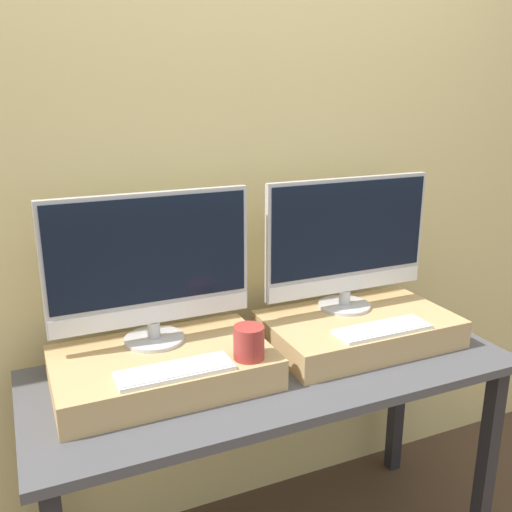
% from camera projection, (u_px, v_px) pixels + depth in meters
% --- Properties ---
extents(wall_back, '(8.00, 0.04, 2.60)m').
position_uv_depth(wall_back, '(228.00, 182.00, 2.00)').
color(wall_back, '#DBC684').
rests_on(wall_back, ground_plane).
extents(workbench, '(1.54, 0.62, 0.76)m').
position_uv_depth(workbench, '(274.00, 392.00, 1.85)').
color(workbench, '#47474C').
rests_on(workbench, ground_plane).
extents(wooden_riser_left, '(0.64, 0.40, 0.10)m').
position_uv_depth(wooden_riser_left, '(163.00, 368.00, 1.71)').
color(wooden_riser_left, tan).
rests_on(wooden_riser_left, workbench).
extents(monitor_left, '(0.62, 0.19, 0.47)m').
position_uv_depth(monitor_left, '(150.00, 265.00, 1.71)').
color(monitor_left, '#B2B2B7').
rests_on(monitor_left, wooden_riser_left).
extents(keyboard_left, '(0.33, 0.11, 0.01)m').
position_uv_depth(keyboard_left, '(175.00, 371.00, 1.58)').
color(keyboard_left, silver).
rests_on(keyboard_left, wooden_riser_left).
extents(mug, '(0.09, 0.09, 0.10)m').
position_uv_depth(mug, '(249.00, 342.00, 1.65)').
color(mug, '#9E332D').
rests_on(mug, wooden_riser_left).
extents(wooden_riser_right, '(0.64, 0.40, 0.10)m').
position_uv_depth(wooden_riser_right, '(358.00, 329.00, 1.98)').
color(wooden_riser_right, tan).
rests_on(wooden_riser_right, workbench).
extents(monitor_right, '(0.62, 0.19, 0.47)m').
position_uv_depth(monitor_right, '(348.00, 241.00, 1.98)').
color(monitor_right, '#B2B2B7').
rests_on(monitor_right, wooden_riser_right).
extents(keyboard_right, '(0.33, 0.11, 0.01)m').
position_uv_depth(keyboard_right, '(382.00, 329.00, 1.85)').
color(keyboard_right, silver).
rests_on(keyboard_right, wooden_riser_right).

